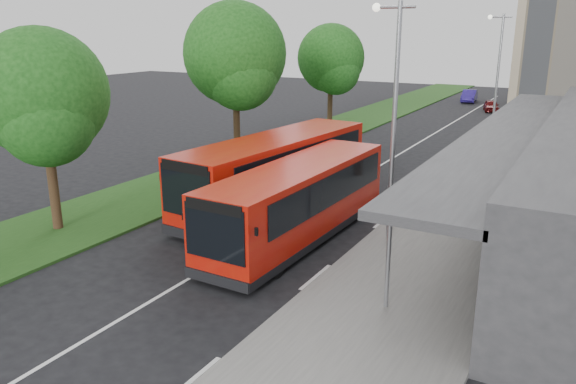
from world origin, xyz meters
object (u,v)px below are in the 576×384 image
Objects in this scene: bus_second at (276,172)px; car_near at (491,106)px; tree_near at (44,102)px; bus_main at (299,202)px; tree_mid at (235,61)px; lamp_post_near at (392,109)px; car_far at (469,96)px; lamp_post_far at (497,70)px; bollard at (505,144)px; tree_far at (331,62)px; litter_bin at (475,182)px.

car_near is (2.74, 33.97, -1.03)m from bus_second.
bus_main is (8.37, 3.50, -3.38)m from tree_near.
tree_near reaches higher than bus_second.
tree_mid is 13.21m from lamp_post_near.
tree_mid is 34.93m from car_far.
lamp_post_far is at bearing 84.03° from bus_main.
car_near is at bearing 102.39° from bollard.
bollard is at bearing 72.11° from bus_second.
tree_near is at bearing -127.18° from bus_second.
tree_far is 22.07m from lamp_post_near.
lamp_post_far is at bearing -80.66° from car_far.
lamp_post_far is at bearing 116.17° from bollard.
litter_bin is at bearing 65.84° from bus_main.
lamp_post_near is at bearing -100.71° from car_near.
bus_second is at bearing -95.32° from car_far.
lamp_post_far reaches higher than tree_near.
tree_mid is at bearing 140.76° from bus_second.
litter_bin is at bearing 78.46° from lamp_post_near.
car_far is at bearing 102.34° from litter_bin.
tree_far reaches higher than tree_near.
litter_bin is at bearing 47.07° from bus_second.
car_far is at bearing 98.02° from lamp_post_near.
car_far is (5.32, 46.15, -4.17)m from tree_near.
bus_second is at bearing 165.43° from lamp_post_near.
bollard is at bearing 78.84° from bus_main.
bollard is (12.51, 10.14, -5.02)m from tree_mid.
car_near reaches higher than litter_bin.
car_near is at bearing 91.14° from bus_main.
tree_mid is (-0.00, 12.00, 0.84)m from tree_near.
bus_second is at bearing 133.76° from bus_main.
tree_mid reaches higher than bus_main.
bus_second is at bearing -113.07° from bollard.
lamp_post_near is 8.78m from litter_bin.
lamp_post_far reaches higher than litter_bin.
car_near is 6.66m from car_far.
bus_second is (5.78, 6.34, -3.24)m from tree_near.
tree_mid is at bearing -130.68° from lamp_post_far.
bollard is (1.38, 17.19, -4.11)m from lamp_post_near.
bus_second is 17.20m from bollard.
bus_second is (-5.35, -18.61, -3.17)m from lamp_post_far.
car_far is (-7.19, 24.01, 0.01)m from bollard.
lamp_post_near reaches higher than bus_main.
bus_second is at bearing -109.54° from car_near.
bus_second is 39.83m from car_far.
tree_mid is 1.09× the size of lamp_post_far.
tree_near is 24.00m from tree_far.
lamp_post_near is 17.73m from bollard.
car_far is (-5.81, 21.20, -4.10)m from lamp_post_far.
bus_second is at bearing -106.04° from lamp_post_far.
tree_mid reaches higher than tree_near.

